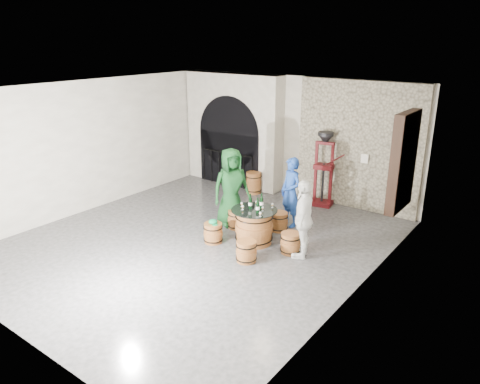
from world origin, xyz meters
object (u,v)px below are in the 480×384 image
Objects in this scene: person_blue at (291,192)px; wine_bottle_center at (258,207)px; barrel_stool_far at (279,221)px; barrel_stool_near_left at (213,233)px; person_green at (231,187)px; corking_press at (324,163)px; side_barrel at (254,183)px; person_white at (304,219)px; barrel_stool_near_right at (246,251)px; wine_bottle_right at (262,202)px; barrel_table at (254,226)px; barrel_stool_left at (237,219)px; barrel_stool_right at (290,243)px; wine_bottle_left at (250,202)px.

wine_bottle_center is (0.03, -1.38, 0.08)m from person_blue.
barrel_stool_far is 1.17m from wine_bottle_center.
wine_bottle_center is at bearing 25.33° from barrel_stool_near_left.
corking_press is at bearing 3.17° from person_green.
wine_bottle_center reaches higher than side_barrel.
side_barrel is at bearing 110.20° from barrel_stool_near_left.
person_white reaches higher than wine_bottle_center.
person_blue is at bearing -28.24° from person_green.
barrel_stool_near_right is 1.32× the size of wine_bottle_right.
barrel_table is 3.24m from side_barrel.
barrel_table is 2.27× the size of barrel_stool_left.
person_blue reaches higher than barrel_stool_left.
barrel_stool_right is at bearing -43.55° from side_barrel.
person_white is at bearing -74.03° from person_green.
barrel_stool_left is at bearing -119.72° from corking_press.
wine_bottle_left is at bearing -56.31° from side_barrel.
barrel_stool_right is 0.64m from person_white.
wine_bottle_left reaches higher than barrel_stool_far.
barrel_table is at bearing -72.61° from person_blue.
person_green is at bearing 151.67° from wine_bottle_center.
barrel_stool_left is 1.67m from barrel_stool_right.
person_white is at bearing 3.04° from barrel_table.
corking_press reaches higher than barrel_stool_left.
barrel_stool_left is 1.00× the size of barrel_stool_near_left.
barrel_stool_far and barrel_stool_right have the same top height.
wine_bottle_center reaches higher than barrel_stool_near_right.
person_blue is 1.38m from wine_bottle_center.
barrel_stool_left is (-0.77, 0.40, -0.16)m from barrel_table.
barrel_stool_left is 0.22× the size of corking_press.
barrel_table is 0.51× the size of corking_press.
side_barrel is (-2.73, 2.60, 0.09)m from barrel_stool_right.
wine_bottle_left reaches higher than side_barrel.
person_blue is (0.89, 0.88, 0.59)m from barrel_stool_left.
person_blue is (1.13, 0.75, -0.10)m from person_green.
barrel_stool_far is at bearing 60.09° from barrel_stool_near_left.
wine_bottle_right is at bearing -52.02° from side_barrel.
corking_press reaches higher than barrel_stool_far.
barrel_stool_near_right is 0.24× the size of person_green.
person_blue is at bearing 87.17° from wine_bottle_right.
barrel_table is 2.99× the size of wine_bottle_left.
barrel_stool_right is at bearing 11.38° from wine_bottle_center.
person_green is (-1.38, 1.32, 0.69)m from barrel_stool_near_right.
barrel_stool_right is 1.05m from wine_bottle_right.
person_blue is (0.83, 1.78, 0.59)m from barrel_stool_near_left.
wine_bottle_center reaches higher than barrel_stool_near_left.
barrel_stool_near_left is 3.36m from side_barrel.
side_barrel is 0.31× the size of corking_press.
corking_press is (-0.04, 3.02, 0.24)m from wine_bottle_center.
corking_press is (0.04, 2.75, 0.24)m from wine_bottle_right.
barrel_table is at bearing -176.96° from barrel_stool_right.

